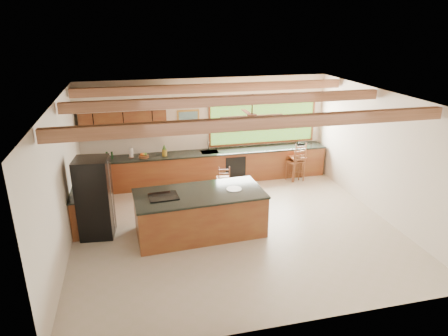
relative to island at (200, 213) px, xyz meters
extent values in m
plane|color=#BBAE9B|center=(0.83, 0.05, -0.49)|extent=(7.20, 7.20, 0.00)
cube|color=beige|center=(0.83, 3.30, 1.01)|extent=(7.20, 0.04, 3.00)
cube|color=beige|center=(0.83, -3.20, 1.01)|extent=(7.20, 0.04, 3.00)
cube|color=beige|center=(-2.77, 0.05, 1.01)|extent=(0.04, 6.50, 3.00)
cube|color=beige|center=(4.43, 0.05, 1.01)|extent=(0.04, 6.50, 3.00)
cube|color=tan|center=(0.83, 0.05, 2.51)|extent=(7.20, 6.50, 0.04)
cube|color=#AA7355|center=(0.83, -1.55, 2.37)|extent=(7.10, 0.15, 0.22)
cube|color=#AA7355|center=(0.83, 0.55, 2.37)|extent=(7.10, 0.15, 0.22)
cube|color=#AA7355|center=(0.83, 2.35, 2.37)|extent=(7.10, 0.15, 0.22)
cube|color=brown|center=(-1.52, 3.11, 1.41)|extent=(2.30, 0.35, 0.70)
cube|color=white|center=(-1.52, 3.04, 2.01)|extent=(2.60, 0.50, 0.48)
cylinder|color=#FFEABF|center=(-2.22, 3.04, 1.78)|extent=(0.10, 0.10, 0.01)
cylinder|color=#FFEABF|center=(-0.82, 3.04, 1.78)|extent=(0.10, 0.10, 0.01)
cube|color=#699F39|center=(2.53, 3.27, 1.18)|extent=(3.20, 0.04, 1.30)
cube|color=#B48337|center=(0.28, 3.27, 1.36)|extent=(0.64, 0.03, 0.54)
cube|color=#3B6B5A|center=(0.28, 3.25, 1.36)|extent=(0.54, 0.01, 0.44)
cube|color=brown|center=(0.83, 2.96, -0.05)|extent=(7.00, 0.65, 0.88)
cube|color=black|center=(0.83, 2.96, 0.41)|extent=(7.04, 0.69, 0.04)
cube|color=brown|center=(-2.43, 1.40, -0.05)|extent=(0.65, 2.35, 0.88)
cube|color=black|center=(-2.43, 1.40, 0.41)|extent=(0.69, 2.39, 0.04)
cube|color=black|center=(1.53, 2.63, -0.07)|extent=(0.60, 0.02, 0.78)
cube|color=silver|center=(0.83, 2.96, 0.41)|extent=(0.50, 0.38, 0.03)
cylinder|color=silver|center=(0.83, 3.16, 0.58)|extent=(0.03, 0.03, 0.30)
cylinder|color=silver|center=(0.83, 3.06, 0.71)|extent=(0.03, 0.20, 0.03)
cylinder|color=silver|center=(-1.39, 2.98, 0.57)|extent=(0.12, 0.12, 0.29)
cylinder|color=#16391A|center=(-2.04, 2.99, 0.53)|extent=(0.06, 0.06, 0.20)
cylinder|color=#16391A|center=(-1.91, 2.99, 0.53)|extent=(0.06, 0.06, 0.20)
cube|color=black|center=(3.68, 2.99, 0.47)|extent=(0.21, 0.17, 0.09)
cube|color=brown|center=(0.00, 0.00, -0.02)|extent=(2.83, 1.42, 0.94)
cube|color=black|center=(0.00, 0.00, 0.47)|extent=(2.88, 1.47, 0.04)
cube|color=black|center=(-0.78, -0.04, 0.50)|extent=(0.64, 0.52, 0.02)
cylinder|color=silver|center=(0.78, 0.01, 0.50)|extent=(0.34, 0.34, 0.02)
cube|color=black|center=(-2.22, 0.44, 0.40)|extent=(0.76, 0.75, 1.79)
cube|color=silver|center=(-1.87, 0.44, 0.40)|extent=(0.02, 0.05, 1.65)
cube|color=brown|center=(0.93, 1.65, 0.10)|extent=(0.38, 0.38, 0.04)
cylinder|color=brown|center=(0.79, 1.51, -0.21)|extent=(0.03, 0.03, 0.57)
cylinder|color=brown|center=(1.07, 1.51, -0.21)|extent=(0.03, 0.03, 0.57)
cylinder|color=brown|center=(0.79, 1.79, -0.21)|extent=(0.03, 0.03, 0.57)
cylinder|color=brown|center=(1.07, 1.79, -0.21)|extent=(0.03, 0.03, 0.57)
cube|color=brown|center=(3.26, 2.50, 0.09)|extent=(0.45, 0.45, 0.04)
cylinder|color=brown|center=(3.13, 2.36, -0.21)|extent=(0.03, 0.03, 0.56)
cylinder|color=brown|center=(3.40, 2.36, -0.21)|extent=(0.03, 0.03, 0.56)
cylinder|color=brown|center=(3.13, 2.63, -0.21)|extent=(0.03, 0.03, 0.56)
cylinder|color=brown|center=(3.40, 2.63, -0.21)|extent=(0.03, 0.03, 0.56)
cube|color=brown|center=(3.37, 2.50, 0.22)|extent=(0.48, 0.48, 0.04)
cylinder|color=brown|center=(3.20, 2.33, -0.14)|extent=(0.04, 0.04, 0.69)
cylinder|color=brown|center=(3.54, 2.33, -0.14)|extent=(0.04, 0.04, 0.69)
cylinder|color=brown|center=(3.20, 2.67, -0.14)|extent=(0.04, 0.04, 0.69)
cylinder|color=brown|center=(3.54, 2.67, -0.14)|extent=(0.04, 0.04, 0.69)
cube|color=brown|center=(3.43, 2.50, 0.11)|extent=(0.42, 0.42, 0.04)
cylinder|color=brown|center=(3.29, 2.36, -0.20)|extent=(0.03, 0.03, 0.58)
cylinder|color=brown|center=(3.57, 2.36, -0.20)|extent=(0.03, 0.03, 0.58)
cylinder|color=brown|center=(3.29, 2.64, -0.20)|extent=(0.03, 0.03, 0.58)
cylinder|color=brown|center=(3.57, 2.64, -0.20)|extent=(0.03, 0.03, 0.58)
camera|label=1|loc=(-1.32, -7.86, 4.00)|focal=32.00mm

